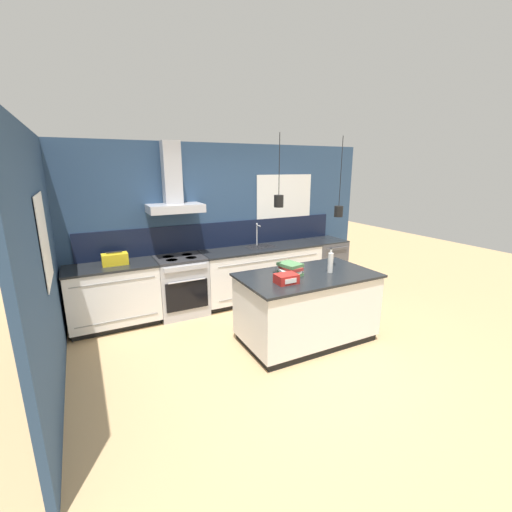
{
  "coord_description": "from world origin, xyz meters",
  "views": [
    {
      "loc": [
        -2.05,
        -3.28,
        2.24
      ],
      "look_at": [
        0.03,
        0.74,
        1.05
      ],
      "focal_mm": 24.0,
      "sensor_mm": 36.0,
      "label": 1
    }
  ],
  "objects": [
    {
      "name": "counter_run_left",
      "position": [
        -1.76,
        1.69,
        0.46
      ],
      "size": [
        1.23,
        0.64,
        0.91
      ],
      "color": "black",
      "rests_on": "ground_plane"
    },
    {
      "name": "book_stack",
      "position": [
        0.23,
        0.2,
        0.99
      ],
      "size": [
        0.29,
        0.34,
        0.15
      ],
      "color": "#4C7F4C",
      "rests_on": "kitchen_island"
    },
    {
      "name": "bottle_on_island",
      "position": [
        0.74,
        0.04,
        1.05
      ],
      "size": [
        0.07,
        0.07,
        0.32
      ],
      "color": "silver",
      "rests_on": "kitchen_island"
    },
    {
      "name": "counter_run_sink",
      "position": [
        0.63,
        1.69,
        0.46
      ],
      "size": [
        2.11,
        0.64,
        1.3
      ],
      "color": "black",
      "rests_on": "ground_plane"
    },
    {
      "name": "wall_left",
      "position": [
        -2.43,
        0.7,
        1.3
      ],
      "size": [
        0.08,
        3.8,
        2.6
      ],
      "color": "navy",
      "rests_on": "ground_plane"
    },
    {
      "name": "dishwasher",
      "position": [
        1.99,
        1.69,
        0.46
      ],
      "size": [
        0.62,
        0.65,
        0.91
      ],
      "color": "#4C4C51",
      "rests_on": "ground_plane"
    },
    {
      "name": "yellow_toolbox",
      "position": [
        -1.69,
        1.69,
        0.99
      ],
      "size": [
        0.34,
        0.18,
        0.19
      ],
      "color": "gold",
      "rests_on": "counter_run_left"
    },
    {
      "name": "oven_range",
      "position": [
        -0.78,
        1.69,
        0.46
      ],
      "size": [
        0.73,
        0.66,
        0.91
      ],
      "color": "#B5B5BA",
      "rests_on": "ground_plane"
    },
    {
      "name": "wall_back",
      "position": [
        -0.04,
        2.0,
        1.35
      ],
      "size": [
        5.6,
        2.0,
        2.6
      ],
      "color": "navy",
      "rests_on": "ground_plane"
    },
    {
      "name": "kitchen_island",
      "position": [
        0.44,
        0.1,
        0.46
      ],
      "size": [
        1.74,
        1.0,
        0.91
      ],
      "color": "black",
      "rests_on": "ground_plane"
    },
    {
      "name": "ground_plane",
      "position": [
        0.0,
        0.0,
        0.0
      ],
      "size": [
        16.0,
        16.0,
        0.0
      ],
      "primitive_type": "plane",
      "color": "tan",
      "rests_on": "ground"
    },
    {
      "name": "red_supply_box",
      "position": [
        0.01,
        -0.06,
        0.96
      ],
      "size": [
        0.26,
        0.2,
        0.11
      ],
      "color": "red",
      "rests_on": "kitchen_island"
    }
  ]
}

